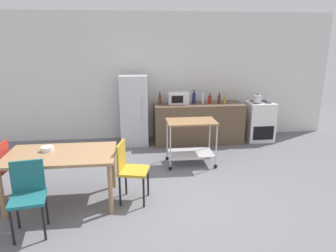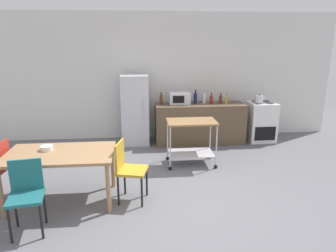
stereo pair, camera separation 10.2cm
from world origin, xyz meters
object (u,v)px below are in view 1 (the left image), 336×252
at_px(kettle, 257,99).
at_px(microwave, 178,98).
at_px(refrigerator, 134,110).
at_px(bottle_olive_oil, 219,99).
at_px(chair_mustard, 129,168).
at_px(kitchen_cart, 191,135).
at_px(bottle_wine, 225,100).
at_px(bottle_soda, 210,99).
at_px(stove_oven, 259,121).
at_px(bottle_sesame_oil, 194,98).
at_px(chair_teal, 28,193).
at_px(dining_table, 61,159).
at_px(fruit_bowl, 47,149).
at_px(bottle_sparkling_water, 160,100).
at_px(bottle_hot_sauce, 203,98).

bearing_deg(kettle, microwave, 175.03).
xyz_separation_m(refrigerator, bottle_olive_oil, (1.91, -0.11, 0.22)).
relative_size(chair_mustard, kitchen_cart, 0.98).
bearing_deg(bottle_wine, bottle_olive_oil, -179.93).
height_order(chair_mustard, kitchen_cart, chair_mustard).
bearing_deg(bottle_soda, refrigerator, 176.83).
height_order(stove_oven, bottle_sesame_oil, bottle_sesame_oil).
height_order(chair_teal, bottle_olive_oil, bottle_olive_oil).
distance_m(bottle_sesame_oil, bottle_olive_oil, 0.57).
distance_m(dining_table, bottle_olive_oil, 3.86).
bearing_deg(bottle_wine, bottle_sesame_oil, 173.16).
height_order(bottle_sesame_oil, fruit_bowl, bottle_sesame_oil).
bearing_deg(stove_oven, fruit_bowl, -150.38).
xyz_separation_m(dining_table, bottle_sparkling_water, (1.63, 2.48, 0.34)).
bearing_deg(bottle_sesame_oil, chair_teal, -129.40).
distance_m(bottle_wine, fruit_bowl, 4.05).
relative_size(dining_table, bottle_sesame_oil, 4.92).
bearing_deg(bottle_soda, bottle_sparkling_water, 179.48).
relative_size(microwave, bottle_soda, 1.86).
height_order(dining_table, bottle_hot_sauce, bottle_hot_sauce).
xyz_separation_m(chair_mustard, refrigerator, (0.10, 2.63, 0.26)).
distance_m(kitchen_cart, bottle_sparkling_water, 1.44).
bearing_deg(bottle_soda, chair_mustard, -125.38).
height_order(chair_teal, bottle_sesame_oil, bottle_sesame_oil).
height_order(chair_mustard, microwave, microwave).
relative_size(stove_oven, refrigerator, 0.59).
distance_m(bottle_hot_sauce, fruit_bowl, 3.69).
bearing_deg(chair_teal, bottle_wine, 34.08).
bearing_deg(stove_oven, chair_mustard, -139.64).
height_order(stove_oven, fruit_bowl, stove_oven).
xyz_separation_m(refrigerator, kettle, (2.78, -0.18, 0.23)).
relative_size(kitchen_cart, bottle_sparkling_water, 3.29).
distance_m(chair_teal, bottle_sesame_oil, 4.21).
bearing_deg(bottle_soda, bottle_hot_sauce, 164.15).
distance_m(stove_oven, refrigerator, 2.92).
relative_size(stove_oven, kettle, 3.84).
relative_size(kitchen_cart, kettle, 3.80).
distance_m(dining_table, kitchen_cart, 2.40).
relative_size(dining_table, bottle_soda, 6.08).
distance_m(dining_table, bottle_sparkling_water, 2.98).
distance_m(chair_mustard, chair_teal, 1.35).
xyz_separation_m(refrigerator, kitchen_cart, (1.04, -1.37, -0.20)).
bearing_deg(stove_oven, dining_table, -147.85).
relative_size(dining_table, kettle, 6.26).
bearing_deg(dining_table, stove_oven, 32.15).
bearing_deg(bottle_sparkling_water, chair_teal, -120.65).
bearing_deg(dining_table, kettle, 31.89).
relative_size(refrigerator, bottle_wine, 6.91).
bearing_deg(fruit_bowl, bottle_hot_sauce, 40.41).
relative_size(chair_teal, fruit_bowl, 5.02).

